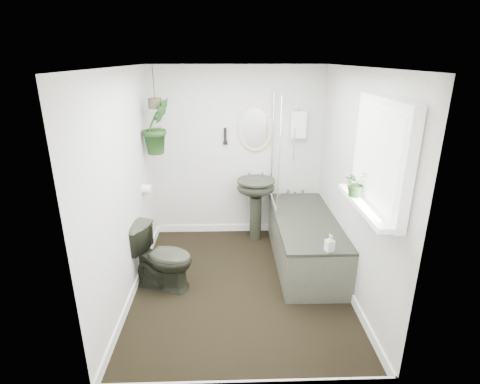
{
  "coord_description": "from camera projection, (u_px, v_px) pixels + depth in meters",
  "views": [
    {
      "loc": [
        -0.12,
        -3.54,
        2.39
      ],
      "look_at": [
        0.0,
        0.15,
        1.05
      ],
      "focal_mm": 28.0,
      "sensor_mm": 36.0,
      "label": 1
    }
  ],
  "objects": [
    {
      "name": "floor",
      "position": [
        240.0,
        286.0,
        4.15
      ],
      "size": [
        2.3,
        2.8,
        0.02
      ],
      "primitive_type": "cube",
      "color": "black",
      "rests_on": "ground"
    },
    {
      "name": "ceiling",
      "position": [
        241.0,
        66.0,
        3.35
      ],
      "size": [
        2.3,
        2.8,
        0.02
      ],
      "primitive_type": "cube",
      "color": "white",
      "rests_on": "ground"
    },
    {
      "name": "wall_back",
      "position": [
        237.0,
        153.0,
        5.07
      ],
      "size": [
        2.3,
        0.02,
        2.3
      ],
      "primitive_type": "cube",
      "color": "silver",
      "rests_on": "ground"
    },
    {
      "name": "wall_front",
      "position": [
        248.0,
        259.0,
        2.43
      ],
      "size": [
        2.3,
        0.02,
        2.3
      ],
      "primitive_type": "cube",
      "color": "silver",
      "rests_on": "ground"
    },
    {
      "name": "wall_left",
      "position": [
        124.0,
        189.0,
        3.72
      ],
      "size": [
        0.02,
        2.8,
        2.3
      ],
      "primitive_type": "cube",
      "color": "silver",
      "rests_on": "ground"
    },
    {
      "name": "wall_right",
      "position": [
        355.0,
        187.0,
        3.78
      ],
      "size": [
        0.02,
        2.8,
        2.3
      ],
      "primitive_type": "cube",
      "color": "silver",
      "rests_on": "ground"
    },
    {
      "name": "skirting",
      "position": [
        240.0,
        282.0,
        4.13
      ],
      "size": [
        2.3,
        2.8,
        0.1
      ],
      "primitive_type": "cube",
      "color": "white",
      "rests_on": "floor"
    },
    {
      "name": "bathtub",
      "position": [
        305.0,
        240.0,
        4.54
      ],
      "size": [
        0.72,
        1.72,
        0.58
      ],
      "primitive_type": null,
      "color": "black",
      "rests_on": "floor"
    },
    {
      "name": "bath_screen",
      "position": [
        276.0,
        151.0,
        4.65
      ],
      "size": [
        0.04,
        0.72,
        1.4
      ],
      "primitive_type": null,
      "color": "silver",
      "rests_on": "bathtub"
    },
    {
      "name": "shower_box",
      "position": [
        298.0,
        125.0,
        4.9
      ],
      "size": [
        0.2,
        0.1,
        0.35
      ],
      "primitive_type": "cube",
      "color": "white",
      "rests_on": "wall_back"
    },
    {
      "name": "oval_mirror",
      "position": [
        256.0,
        128.0,
        4.92
      ],
      "size": [
        0.46,
        0.03,
        0.62
      ],
      "primitive_type": "ellipsoid",
      "color": "#CBBA91",
      "rests_on": "wall_back"
    },
    {
      "name": "wall_sconce",
      "position": [
        225.0,
        136.0,
        4.94
      ],
      "size": [
        0.04,
        0.04,
        0.22
      ],
      "primitive_type": "cylinder",
      "color": "black",
      "rests_on": "wall_back"
    },
    {
      "name": "toilet_roll_holder",
      "position": [
        147.0,
        189.0,
        4.46
      ],
      "size": [
        0.11,
        0.11,
        0.11
      ],
      "primitive_type": "cylinder",
      "rotation": [
        0.0,
        1.57,
        0.0
      ],
      "color": "white",
      "rests_on": "wall_left"
    },
    {
      "name": "window_recess",
      "position": [
        381.0,
        156.0,
        2.95
      ],
      "size": [
        0.08,
        1.0,
        0.9
      ],
      "primitive_type": "cube",
      "color": "white",
      "rests_on": "wall_right"
    },
    {
      "name": "window_sill",
      "position": [
        366.0,
        205.0,
        3.1
      ],
      "size": [
        0.18,
        1.0,
        0.04
      ],
      "primitive_type": "cube",
      "color": "white",
      "rests_on": "wall_right"
    },
    {
      "name": "window_blinds",
      "position": [
        375.0,
        156.0,
        2.95
      ],
      "size": [
        0.01,
        0.86,
        0.76
      ],
      "primitive_type": "cube",
      "color": "white",
      "rests_on": "wall_right"
    },
    {
      "name": "toilet",
      "position": [
        162.0,
        257.0,
        4.04
      ],
      "size": [
        0.79,
        0.61,
        0.71
      ],
      "primitive_type": "imported",
      "rotation": [
        0.0,
        0.0,
        1.21
      ],
      "color": "black",
      "rests_on": "floor"
    },
    {
      "name": "pedestal_sink",
      "position": [
        256.0,
        210.0,
        5.08
      ],
      "size": [
        0.52,
        0.45,
        0.86
      ],
      "primitive_type": null,
      "rotation": [
        0.0,
        0.0,
        0.03
      ],
      "color": "black",
      "rests_on": "floor"
    },
    {
      "name": "sill_plant",
      "position": [
        356.0,
        183.0,
        3.21
      ],
      "size": [
        0.26,
        0.25,
        0.23
      ],
      "primitive_type": "imported",
      "rotation": [
        0.0,
        0.0,
        0.4
      ],
      "color": "black",
      "rests_on": "window_sill"
    },
    {
      "name": "hanging_plant",
      "position": [
        157.0,
        126.0,
        4.46
      ],
      "size": [
        0.46,
        0.46,
        0.66
      ],
      "primitive_type": "imported",
      "rotation": [
        0.0,
        0.0,
        0.75
      ],
      "color": "black",
      "rests_on": "ceiling"
    },
    {
      "name": "soap_bottle",
      "position": [
        330.0,
        243.0,
        3.67
      ],
      "size": [
        0.1,
        0.1,
        0.17
      ],
      "primitive_type": "imported",
      "rotation": [
        0.0,
        0.0,
        0.31
      ],
      "color": "#332627",
      "rests_on": "bathtub"
    },
    {
      "name": "hanging_pot",
      "position": [
        155.0,
        103.0,
        4.37
      ],
      "size": [
        0.16,
        0.16,
        0.12
      ],
      "primitive_type": "cylinder",
      "color": "#3E3725",
      "rests_on": "ceiling"
    }
  ]
}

